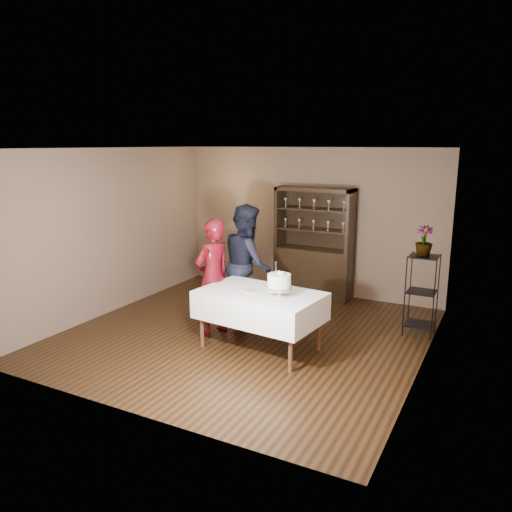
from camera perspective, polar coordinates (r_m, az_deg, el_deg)
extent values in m
plane|color=black|center=(7.49, -1.20, -8.90)|extent=(5.00, 5.00, 0.00)
plane|color=silver|center=(6.97, -1.31, 12.22)|extent=(5.00, 5.00, 0.00)
cube|color=brown|center=(9.35, 6.12, 3.97)|extent=(5.00, 0.02, 2.70)
cube|color=brown|center=(8.57, -16.11, 2.75)|extent=(0.02, 5.00, 2.70)
cube|color=brown|center=(6.33, 19.04, -0.88)|extent=(0.02, 5.00, 2.70)
cube|color=black|center=(9.22, 6.55, -1.87)|extent=(1.40, 0.48, 0.90)
cube|color=black|center=(9.22, 7.20, 4.46)|extent=(1.40, 0.03, 1.10)
cube|color=black|center=(8.96, 6.80, 7.58)|extent=(1.40, 0.48, 0.06)
cube|color=black|center=(9.05, 6.68, 3.03)|extent=(1.28, 0.42, 0.02)
cube|color=black|center=(9.00, 6.74, 5.36)|extent=(1.28, 0.42, 0.02)
cylinder|color=black|center=(7.54, 16.63, -4.48)|extent=(0.02, 0.02, 1.20)
cylinder|color=black|center=(7.48, 19.64, -4.83)|extent=(0.02, 0.02, 1.20)
cylinder|color=black|center=(7.92, 17.19, -3.70)|extent=(0.02, 0.02, 1.20)
cylinder|color=black|center=(7.87, 20.05, -4.02)|extent=(0.02, 0.02, 1.20)
cube|color=black|center=(7.84, 18.15, -7.40)|extent=(0.40, 0.40, 0.02)
cube|color=black|center=(7.69, 18.40, -3.89)|extent=(0.40, 0.40, 0.01)
cube|color=black|center=(7.56, 18.68, -0.04)|extent=(0.40, 0.40, 0.02)
cube|color=silver|center=(6.77, 0.47, -5.67)|extent=(1.73, 1.17, 0.38)
cylinder|color=#4F2D1D|center=(6.95, -6.21, -7.35)|extent=(0.06, 0.06, 0.77)
cylinder|color=#4F2D1D|center=(6.20, 4.00, -9.85)|extent=(0.06, 0.06, 0.77)
cylinder|color=#4F2D1D|center=(7.53, -2.41, -5.68)|extent=(0.06, 0.06, 0.77)
cylinder|color=#4F2D1D|center=(6.84, 7.26, -7.70)|extent=(0.06, 0.06, 0.77)
imported|color=#3A050B|center=(7.30, -4.95, -2.44)|extent=(0.56, 0.71, 1.72)
imported|color=black|center=(7.76, -0.99, -0.91)|extent=(1.11, 1.15, 1.87)
cylinder|color=silver|center=(6.54, 2.65, -4.57)|extent=(0.19, 0.19, 0.01)
cylinder|color=silver|center=(6.52, 2.65, -4.22)|extent=(0.05, 0.05, 0.10)
cylinder|color=silver|center=(6.51, 2.66, -3.76)|extent=(0.34, 0.34, 0.01)
cylinder|color=#4A6630|center=(6.50, 2.66, -3.63)|extent=(0.33, 0.33, 0.02)
cylinder|color=silver|center=(6.48, 2.67, -2.89)|extent=(0.39, 0.39, 0.19)
sphere|color=#5778BB|center=(6.44, 2.91, -2.01)|extent=(0.02, 0.02, 0.02)
cube|color=silver|center=(6.44, 2.30, -1.51)|extent=(0.02, 0.02, 0.13)
cube|color=black|center=(6.42, 2.31, -0.81)|extent=(0.02, 0.02, 0.05)
cylinder|color=silver|center=(6.73, -0.55, -4.02)|extent=(0.25, 0.25, 0.01)
cylinder|color=silver|center=(6.92, 1.77, -3.56)|extent=(0.19, 0.19, 0.01)
imported|color=#4A6630|center=(7.56, 18.66, 1.70)|extent=(0.29, 0.29, 0.43)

